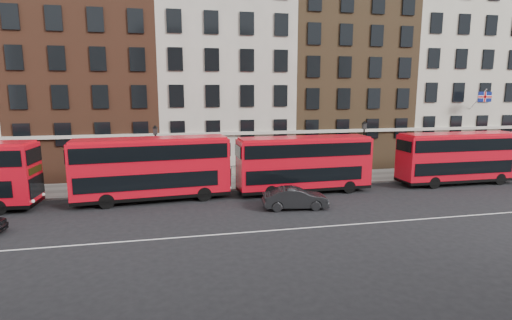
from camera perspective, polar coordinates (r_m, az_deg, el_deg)
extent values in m
plane|color=black|center=(25.61, 0.83, -8.57)|extent=(120.00, 120.00, 0.00)
cube|color=slate|center=(35.52, -3.01, -3.21)|extent=(80.00, 5.00, 0.15)
cube|color=gray|center=(33.12, -2.31, -4.16)|extent=(80.00, 0.30, 0.16)
cube|color=white|center=(23.77, 1.94, -10.05)|extent=(70.00, 0.12, 0.01)
cube|color=brown|center=(42.39, -22.74, 13.04)|extent=(12.80, 10.00, 22.00)
cube|color=#AFA99A|center=(42.05, -4.82, 11.74)|extent=(12.80, 10.00, 19.00)
cube|color=brown|center=(45.57, 11.75, 12.68)|extent=(12.80, 10.00, 21.00)
cube|color=beige|center=(52.03, 24.97, 11.05)|extent=(12.80, 10.00, 20.00)
cube|color=black|center=(31.40, -28.82, -3.24)|extent=(0.27, 2.34, 1.38)
cube|color=black|center=(31.19, -28.99, -1.20)|extent=(0.24, 2.02, 0.45)
cylinder|color=black|center=(33.48, -31.15, -4.66)|extent=(1.08, 0.38, 1.06)
cube|color=red|center=(30.36, -14.62, -1.14)|extent=(11.35, 3.50, 4.21)
cube|color=black|center=(30.78, -14.46, -4.75)|extent=(11.35, 3.55, 0.26)
cube|color=black|center=(30.49, -15.16, -2.49)|extent=(10.08, 3.49, 1.12)
cube|color=black|center=(30.14, -14.72, 1.30)|extent=(10.93, 3.56, 1.06)
cube|color=red|center=(30.03, -14.79, 2.91)|extent=(11.02, 3.27, 0.19)
cube|color=black|center=(31.20, -4.16, -2.09)|extent=(0.26, 2.34, 1.38)
cube|color=black|center=(30.98, -4.18, -0.03)|extent=(0.24, 2.02, 0.45)
cylinder|color=black|center=(29.95, -7.41, -4.86)|extent=(1.08, 0.38, 1.06)
cylinder|color=black|center=(32.24, -8.09, -3.81)|extent=(1.08, 0.38, 1.06)
cylinder|color=black|center=(29.70, -20.56, -5.54)|extent=(1.08, 0.38, 1.06)
cylinder|color=black|center=(32.00, -20.28, -4.44)|extent=(1.08, 0.38, 1.06)
cube|color=red|center=(32.08, 6.86, -0.52)|extent=(10.71, 2.81, 4.01)
cube|color=black|center=(32.47, 6.80, -3.79)|extent=(10.71, 2.85, 0.24)
cube|color=black|center=(32.10, 6.33, -1.74)|extent=(9.50, 2.86, 1.06)
cube|color=black|center=(31.88, 6.91, 1.68)|extent=(10.31, 2.88, 1.01)
cube|color=red|center=(31.78, 6.94, 3.13)|extent=(10.40, 2.60, 0.18)
cube|color=black|center=(34.46, 15.22, -1.41)|extent=(0.14, 2.23, 1.32)
cube|color=black|center=(34.27, 15.30, 0.37)|extent=(0.13, 1.93, 0.43)
cylinder|color=black|center=(32.82, 13.16, -3.78)|extent=(1.02, 0.31, 1.01)
cylinder|color=black|center=(34.80, 11.47, -2.94)|extent=(1.02, 0.31, 1.01)
cylinder|color=black|center=(30.48, 2.17, -4.57)|extent=(1.02, 0.31, 1.01)
cylinder|color=black|center=(32.61, 1.07, -3.60)|extent=(1.02, 0.31, 1.01)
cube|color=red|center=(39.04, 26.91, 0.33)|extent=(10.64, 2.53, 4.00)
cube|color=black|center=(39.36, 26.70, -2.37)|extent=(10.64, 2.58, 0.24)
cube|color=black|center=(38.95, 26.48, -0.68)|extent=(9.43, 2.62, 1.06)
cube|color=black|center=(38.87, 27.05, 2.13)|extent=(10.24, 2.62, 1.01)
cube|color=red|center=(38.79, 27.14, 3.32)|extent=(10.34, 2.33, 0.18)
cube|color=black|center=(42.73, 32.42, -0.48)|extent=(0.08, 2.23, 1.32)
cube|color=black|center=(42.57, 32.55, 0.96)|extent=(0.08, 1.93, 0.43)
cylinder|color=black|center=(40.78, 31.47, -2.34)|extent=(1.01, 0.28, 1.01)
cylinder|color=black|center=(42.41, 29.37, -1.74)|extent=(1.01, 0.28, 1.01)
cylinder|color=black|center=(36.63, 24.09, -2.97)|extent=(1.01, 0.28, 1.01)
cylinder|color=black|center=(38.44, 22.11, -2.27)|extent=(1.01, 0.28, 1.01)
imported|color=black|center=(27.93, 5.63, -5.45)|extent=(4.67, 2.08, 1.49)
cylinder|color=black|center=(32.52, -14.01, -0.44)|extent=(0.14, 0.14, 4.60)
cylinder|color=black|center=(32.93, -13.87, -3.86)|extent=(0.32, 0.32, 0.60)
cube|color=#262626|center=(32.18, -14.20, 4.04)|extent=(0.32, 0.32, 0.55)
cone|color=black|center=(32.15, -14.23, 4.66)|extent=(0.44, 0.44, 0.25)
cylinder|color=black|center=(37.20, 15.04, 0.79)|extent=(0.14, 0.14, 4.60)
cylinder|color=black|center=(37.56, 14.91, -2.23)|extent=(0.32, 0.32, 0.60)
cube|color=#262626|center=(36.90, 15.22, 4.70)|extent=(0.32, 0.32, 0.55)
cone|color=black|center=(36.87, 15.24, 5.24)|extent=(0.44, 0.44, 0.25)
cylinder|color=black|center=(43.19, 28.37, -0.19)|extent=(0.12, 0.12, 2.60)
cube|color=black|center=(42.86, 28.67, 1.88)|extent=(0.25, 0.30, 0.75)
sphere|color=red|center=(42.71, 28.85, 2.14)|extent=(0.14, 0.14, 0.14)
sphere|color=#0C9919|center=(42.76, 28.80, 1.56)|extent=(0.14, 0.14, 0.14)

